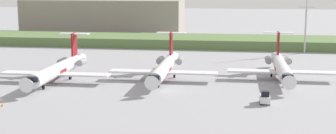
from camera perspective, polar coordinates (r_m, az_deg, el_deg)
The scene contains 9 objects.
ground_plane at distance 119.81m, azimuth 1.39°, elevation 0.32°, with size 500.00×500.00×0.00m, color #939399.
grass_berm at distance 154.83m, azimuth 2.95°, elevation 3.11°, with size 320.00×20.00×2.93m, color #597542.
regional_jet_nearest at distance 102.00m, azimuth -13.01°, elevation -0.24°, with size 22.81×31.00×9.00m.
regional_jet_second at distance 101.23m, azimuth -0.43°, elevation -0.06°, with size 22.81×31.00×9.00m.
regional_jet_third at distance 104.39m, azimuth 13.42°, elevation -0.02°, with size 22.81×31.00×9.00m.
antenna_mast at distance 143.22m, azimuth 16.16°, elevation 4.97°, with size 4.40×0.50×20.34m.
distant_hangar at distance 190.95m, azimuth -7.67°, elevation 5.98°, with size 61.98×20.86×13.50m, color gray.
baggage_tug at distance 82.93m, azimuth 11.51°, elevation -3.66°, with size 1.72×3.20×2.30m.
safety_cone_front_marker at distance 84.44m, azimuth -19.21°, elevation -4.29°, with size 0.44×0.44×0.55m, color orange.
Camera 1 is at (13.78, -87.21, 20.61)m, focal length 50.94 mm.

